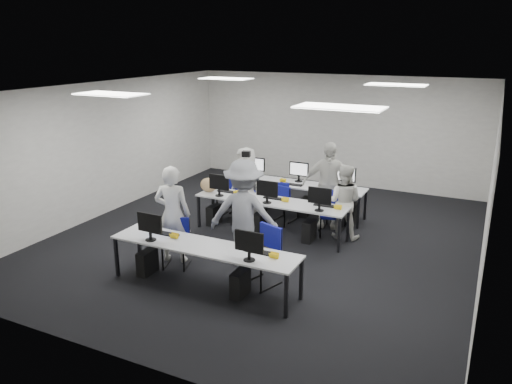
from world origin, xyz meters
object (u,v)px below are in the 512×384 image
at_px(chair_1, 262,267).
at_px(chair_3, 278,211).
at_px(student_3, 328,185).
at_px(chair_4, 330,223).
at_px(desk_front, 204,248).
at_px(student_0, 173,214).
at_px(chair_5, 243,201).
at_px(photographer, 244,213).
at_px(chair_2, 231,204).
at_px(student_2, 246,183).
at_px(desk_mid, 271,203).
at_px(student_1, 343,201).
at_px(chair_7, 333,217).
at_px(chair_0, 177,252).
at_px(chair_6, 286,209).

bearing_deg(chair_1, chair_3, 127.26).
bearing_deg(student_3, chair_4, -81.54).
height_order(desk_front, student_0, student_0).
distance_m(chair_5, photographer, 2.81).
relative_size(chair_2, student_2, 0.59).
bearing_deg(photographer, chair_1, 125.13).
xyz_separation_m(desk_mid, photographer, (0.17, -1.53, 0.28)).
bearing_deg(student_1, student_2, -8.12).
xyz_separation_m(chair_4, chair_5, (-2.20, 0.40, 0.05)).
distance_m(chair_7, student_3, 0.67).
relative_size(chair_0, chair_5, 0.86).
bearing_deg(student_2, student_0, -81.83).
xyz_separation_m(desk_mid, chair_2, (-1.23, 0.56, -0.38)).
distance_m(chair_1, student_3, 3.09).
relative_size(desk_front, chair_2, 3.32).
relative_size(desk_front, student_2, 1.97).
bearing_deg(photographer, desk_front, 67.79).
bearing_deg(student_2, chair_4, 6.69).
distance_m(chair_5, student_0, 2.88).
xyz_separation_m(desk_mid, student_0, (-1.05, -1.94, 0.21)).
bearing_deg(chair_0, desk_mid, 50.03).
bearing_deg(student_3, chair_1, -108.97).
relative_size(desk_front, chair_1, 3.28).
bearing_deg(student_2, chair_5, 140.89).
relative_size(chair_2, student_0, 0.54).
relative_size(desk_mid, student_0, 1.80).
height_order(chair_1, student_1, student_1).
bearing_deg(chair_1, chair_0, -159.88).
xyz_separation_m(chair_0, chair_4, (1.99, 2.61, -0.00)).
xyz_separation_m(chair_7, student_0, (-2.13, -2.73, 0.59)).
xyz_separation_m(student_2, student_3, (1.80, 0.28, 0.11)).
xyz_separation_m(student_3, photographer, (-0.73, -2.47, 0.03)).
bearing_deg(photographer, chair_7, -124.16).
relative_size(chair_6, student_3, 0.44).
xyz_separation_m(student_1, student_3, (-0.48, 0.45, 0.17)).
bearing_deg(desk_mid, chair_3, 100.30).
distance_m(chair_0, chair_4, 3.28).
height_order(chair_4, chair_6, chair_4).
relative_size(desk_front, student_1, 2.10).
relative_size(chair_2, student_3, 0.52).
height_order(chair_5, student_3, student_3).
distance_m(student_0, photographer, 1.29).
distance_m(desk_mid, chair_4, 1.29).
height_order(chair_4, student_1, student_1).
bearing_deg(chair_7, desk_mid, -141.68).
relative_size(chair_4, photographer, 0.44).
bearing_deg(chair_3, chair_0, -116.51).
bearing_deg(chair_6, student_3, 7.57).
bearing_deg(chair_5, desk_front, -54.40).
distance_m(desk_front, chair_4, 3.31).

